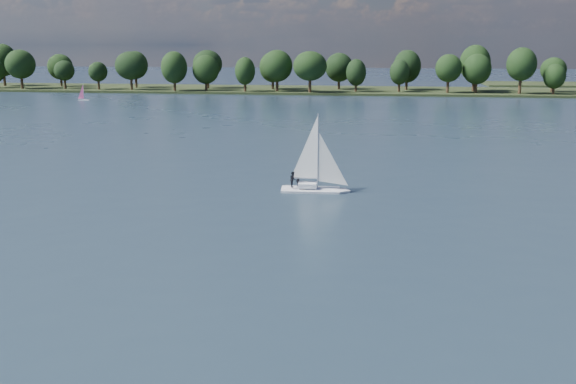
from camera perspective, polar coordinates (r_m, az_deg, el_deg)
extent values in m
plane|color=#233342|center=(118.56, 3.99, 5.14)|extent=(700.00, 700.00, 0.00)
cube|color=black|center=(229.87, 6.18, 8.87)|extent=(660.00, 40.00, 1.50)
cube|color=white|center=(71.65, 2.15, 0.00)|extent=(7.07, 2.32, 0.82)
cube|color=white|center=(71.47, 2.15, 0.64)|extent=(2.11, 1.34, 0.51)
cylinder|color=#A8A9AF|center=(70.75, 2.18, 3.68)|extent=(0.12, 0.12, 8.20)
imported|color=black|center=(71.99, 0.91, 1.24)|extent=(0.48, 0.68, 1.77)
imported|color=black|center=(71.36, 0.45, 1.14)|extent=(0.83, 0.98, 1.77)
cube|color=white|center=(200.62, -17.67, 7.76)|extent=(3.36, 1.73, 0.51)
cylinder|color=silver|center=(200.43, -17.72, 8.49)|extent=(0.09, 0.09, 4.57)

